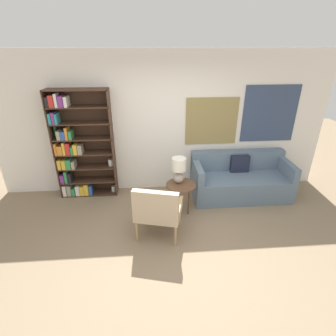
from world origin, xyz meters
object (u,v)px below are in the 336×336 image
bookshelf (77,150)px  side_table (181,187)px  couch (240,180)px  table_lamp (179,169)px  armchair (157,209)px

bookshelf → side_table: bearing=-22.7°
couch → table_lamp: table_lamp is taller
armchair → table_lamp: (0.40, 0.74, 0.30)m
bookshelf → armchair: bearing=-45.0°
table_lamp → side_table: bearing=-64.9°
bookshelf → armchair: 2.09m
side_table → couch: bearing=22.8°
side_table → table_lamp: bearing=115.1°
couch → armchair: bearing=-144.7°
couch → table_lamp: (-1.28, -0.45, 0.51)m
couch → side_table: size_ratio=3.29×
bookshelf → table_lamp: size_ratio=4.48×
armchair → couch: size_ratio=0.49×
bookshelf → armchair: bookshelf is taller
couch → bookshelf: bearing=175.2°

